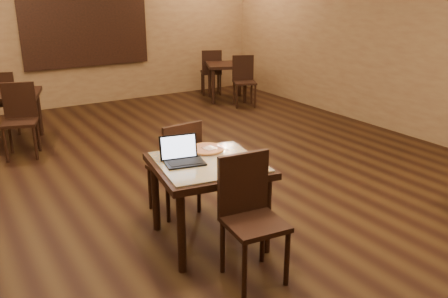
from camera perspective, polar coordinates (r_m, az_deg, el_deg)
ground at (r=5.02m, az=-4.18°, el=-6.79°), size 10.00×10.00×0.00m
wall_back at (r=9.27m, az=-19.42°, el=13.86°), size 8.00×0.02×3.00m
wall_right at (r=7.30m, az=25.18°, el=11.98°), size 0.02×10.00×3.00m
mural at (r=9.36m, az=-16.34°, el=14.51°), size 2.34×0.05×1.64m
tiled_table at (r=4.10m, az=-1.90°, el=-2.81°), size 1.05×1.05×0.76m
chair_main_near at (r=3.67m, az=3.07°, el=-7.34°), size 0.47×0.47×0.99m
chair_main_far at (r=4.65m, az=-5.60°, el=-1.69°), size 0.45×0.45×0.96m
laptop at (r=4.03m, az=-5.11°, el=-0.77°), size 0.36×0.31×0.22m
plate at (r=4.02m, az=2.09°, el=-1.55°), size 0.24×0.24×0.01m
pizza_slice at (r=4.02m, az=2.09°, el=-1.34°), size 0.24×0.24×0.02m
pizza_pan at (r=4.31m, az=-2.12°, el=-0.16°), size 0.33×0.33×0.01m
pizza_whole at (r=4.30m, az=-2.12°, el=0.01°), size 0.33×0.33×0.02m
spatula at (r=4.29m, az=-1.76°, el=0.10°), size 0.15×0.28×0.01m
napkin_roll at (r=4.14m, az=3.85°, el=-0.77°), size 0.08×0.17×0.04m
other_table_a at (r=9.48m, az=0.34°, el=9.51°), size 1.02×1.02×0.72m
other_table_a_chair_near at (r=9.05m, az=2.40°, el=8.57°), size 0.53×0.53×0.93m
other_table_a_chair_far at (r=9.94m, az=-1.53°, el=9.53°), size 0.53×0.53×0.93m
other_table_b at (r=7.40m, az=-24.33°, el=5.23°), size 1.01×1.01×0.75m
other_table_b_chair_near at (r=6.87m, az=-23.33°, el=3.74°), size 0.53×0.53×0.97m
other_table_b_chair_far at (r=7.97m, az=-25.05°, el=5.46°), size 0.53×0.53×0.97m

